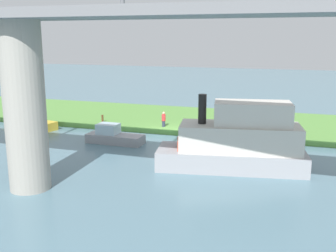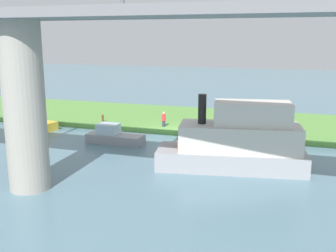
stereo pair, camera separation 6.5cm
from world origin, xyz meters
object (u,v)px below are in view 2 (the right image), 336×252
object	(u,v)px
person_on_bank	(164,119)
skiff_small	(31,122)
riverboat_paddlewheel	(255,147)
bridge_pylon	(25,108)
mooring_post	(103,118)
motorboat_red	(114,136)
pontoon_yellow	(236,142)

from	to	relation	value
person_on_bank	skiff_small	world-z (taller)	person_on_bank
riverboat_paddlewheel	bridge_pylon	bearing A→B (deg)	44.35
bridge_pylon	mooring_post	world-z (taller)	bridge_pylon
mooring_post	motorboat_red	world-z (taller)	motorboat_red
bridge_pylon	skiff_small	distance (m)	16.89
bridge_pylon	person_on_bank	world-z (taller)	bridge_pylon
mooring_post	motorboat_red	xyz separation A→B (m)	(-3.60, 5.04, -0.29)
riverboat_paddlewheel	motorboat_red	distance (m)	11.46
motorboat_red	bridge_pylon	bearing A→B (deg)	89.52
bridge_pylon	mooring_post	xyz separation A→B (m)	(3.51, -15.78, -3.88)
riverboat_paddlewheel	person_on_bank	bearing A→B (deg)	-26.88
riverboat_paddlewheel	skiff_small	xyz separation A→B (m)	(21.34, -1.84, 0.09)
mooring_post	bridge_pylon	bearing A→B (deg)	102.55
bridge_pylon	skiff_small	world-z (taller)	bridge_pylon
pontoon_yellow	motorboat_red	xyz separation A→B (m)	(10.62, -3.48, -1.27)
bridge_pylon	mooring_post	distance (m)	16.63
bridge_pylon	motorboat_red	world-z (taller)	bridge_pylon
pontoon_yellow	motorboat_red	bearing A→B (deg)	-18.14
riverboat_paddlewheel	skiff_small	distance (m)	21.42
mooring_post	motorboat_red	size ratio (longest dim) A/B	0.15
pontoon_yellow	skiff_small	size ratio (longest dim) A/B	1.89
skiff_small	motorboat_red	xyz separation A→B (m)	(-9.89, 2.38, -0.04)
skiff_small	pontoon_yellow	bearing A→B (deg)	164.06
riverboat_paddlewheel	skiff_small	size ratio (longest dim) A/B	0.82
pontoon_yellow	mooring_post	bearing A→B (deg)	-30.93
mooring_post	pontoon_yellow	xyz separation A→B (m)	(-14.22, 8.52, 0.98)
pontoon_yellow	skiff_small	world-z (taller)	pontoon_yellow
mooring_post	skiff_small	world-z (taller)	skiff_small
motorboat_red	pontoon_yellow	bearing A→B (deg)	161.86
pontoon_yellow	bridge_pylon	bearing A→B (deg)	34.13
bridge_pylon	motorboat_red	bearing A→B (deg)	-90.48
bridge_pylon	mooring_post	size ratio (longest dim) A/B	13.43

